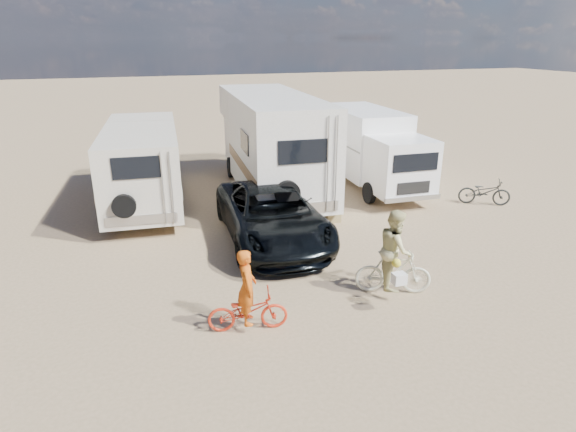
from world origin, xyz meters
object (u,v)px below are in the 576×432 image
object	(u,v)px
dark_suv	(272,214)
bike_parked	(484,192)
rider_man	(247,295)
box_truck	(372,150)
cooler	(265,231)
rider_woman	(394,256)
rv_main	(271,145)
bike_woman	(393,272)
crate	(331,215)
rv_left	(143,167)
bike_man	(248,311)

from	to	relation	value
dark_suv	bike_parked	size ratio (longest dim) A/B	3.23
dark_suv	bike_parked	bearing A→B (deg)	7.85
rider_man	bike_parked	distance (m)	11.04
box_truck	bike_parked	xyz separation A→B (m)	(2.73, -3.32, -1.00)
dark_suv	cooler	xyz separation A→B (m)	(-0.16, 0.21, -0.57)
rider_man	rider_woman	bearing A→B (deg)	-72.92
rv_main	rider_man	bearing A→B (deg)	-105.69
bike_woman	bike_parked	size ratio (longest dim) A/B	0.99
rv_main	cooler	size ratio (longest dim) A/B	15.25
rider_woman	crate	size ratio (longest dim) A/B	3.84
bike_parked	bike_woman	bearing A→B (deg)	156.42
rider_woman	rv_main	bearing A→B (deg)	25.88
bike_parked	dark_suv	bearing A→B (deg)	125.31
rv_main	crate	world-z (taller)	rv_main
bike_woman	rider_man	size ratio (longest dim) A/B	1.10
rv_left	cooler	bearing A→B (deg)	-49.15
rv_left	crate	world-z (taller)	rv_left
bike_woman	rv_left	bearing A→B (deg)	54.21
dark_suv	rider_woman	world-z (taller)	rider_woman
rv_left	box_truck	distance (m)	8.63
dark_suv	cooler	distance (m)	0.63
rider_woman	rider_man	bearing A→B (deg)	119.83
rv_main	bike_woman	distance (m)	8.47
rv_left	cooler	distance (m)	5.44
rider_man	rider_woman	size ratio (longest dim) A/B	0.86
rv_main	bike_woman	world-z (taller)	rv_main
bike_woman	crate	world-z (taller)	bike_woman
rider_man	crate	world-z (taller)	rider_man
dark_suv	bike_man	size ratio (longest dim) A/B	3.52
box_truck	bike_parked	size ratio (longest dim) A/B	3.69
rv_main	bike_man	xyz separation A→B (m)	(-3.17, -8.76, -1.41)
bike_man	cooler	size ratio (longest dim) A/B	2.95
rider_man	bike_man	bearing A→B (deg)	0.00
dark_suv	crate	bearing A→B (deg)	23.47
rider_woman	dark_suv	bearing A→B (deg)	47.20
cooler	crate	bearing A→B (deg)	-0.19
bike_man	rider_woman	xyz separation A→B (m)	(3.54, 0.40, 0.50)
rv_left	rider_man	bearing A→B (deg)	-75.79
box_truck	cooler	xyz separation A→B (m)	(-5.48, -3.75, -1.24)
rider_man	bike_parked	xyz separation A→B (m)	(9.87, 4.94, -0.33)
bike_woman	rv_main	bearing A→B (deg)	25.88
bike_man	crate	size ratio (longest dim) A/B	3.35
rv_main	rider_woman	xyz separation A→B (m)	(0.37, -8.36, -0.91)
rv_main	rv_left	bearing A→B (deg)	-176.30
bike_parked	crate	xyz separation A→B (m)	(-5.79, 0.19, -0.27)
bike_woman	crate	size ratio (longest dim) A/B	3.60
rider_man	bike_parked	bearing A→B (deg)	-52.78
box_truck	dark_suv	world-z (taller)	box_truck
bike_woman	bike_man	bearing A→B (deg)	119.83
rv_main	rv_left	distance (m)	4.67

